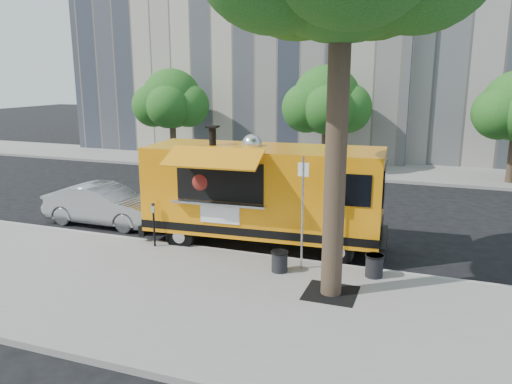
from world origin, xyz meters
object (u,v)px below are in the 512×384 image
sign_post (303,206)px  food_truck (262,192)px  far_tree_b (326,100)px  trash_bin_right (374,265)px  sedan (105,205)px  parking_meter (154,219)px  far_tree_a (172,99)px  trash_bin_left (280,261)px

sign_post → food_truck: food_truck is taller
far_tree_b → trash_bin_right: size_ratio=9.57×
sign_post → sedan: bearing=165.3°
food_truck → parking_meter: bearing=-155.8°
parking_meter → sedan: (-3.09, 1.81, -0.27)m
far_tree_a → sign_post: size_ratio=1.79×
sign_post → trash_bin_right: sign_post is taller
sign_post → food_truck: (-1.70, 1.72, -0.15)m
food_truck → sedan: size_ratio=1.73×
parking_meter → food_truck: 3.31m
food_truck → sedan: 6.04m
far_tree_b → sedan: (-5.09, -12.24, -3.13)m
sedan → far_tree_b: bearing=-22.8°
trash_bin_left → trash_bin_right: size_ratio=0.94×
food_truck → trash_bin_right: (3.56, -1.60, -1.24)m
food_truck → sedan: food_truck is taller
parking_meter → trash_bin_right: (6.41, -0.09, -0.52)m
sign_post → food_truck: 2.42m
far_tree_a → trash_bin_left: (11.07, -14.24, -3.33)m
far_tree_b → food_truck: 12.74m
parking_meter → trash_bin_left: (4.07, -0.59, -0.54)m
far_tree_a → parking_meter: far_tree_a is taller
food_truck → sedan: (-5.95, 0.29, -0.99)m
sedan → trash_bin_right: 9.70m
far_tree_b → trash_bin_left: far_tree_b is taller
parking_meter → trash_bin_right: size_ratio=2.32×
far_tree_b → sign_post: bearing=-79.9°
far_tree_a → sedan: 12.84m
trash_bin_right → far_tree_a: bearing=134.3°
parking_meter → trash_bin_right: bearing=-0.8°
sedan → trash_bin_right: size_ratio=7.47×
parking_meter → sedan: 3.59m
trash_bin_left → sign_post: bearing=38.7°
food_truck → trash_bin_left: bearing=-63.8°
far_tree_b → food_truck: bearing=-86.1°
parking_meter → food_truck: (2.85, 1.52, 0.72)m
far_tree_b → parking_meter: far_tree_b is taller
sign_post → trash_bin_left: 1.54m
parking_meter → trash_bin_left: 4.15m
far_tree_a → food_truck: (9.85, -12.13, -2.08)m
far_tree_a → trash_bin_right: far_tree_a is taller
far_tree_a → trash_bin_left: size_ratio=9.87×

